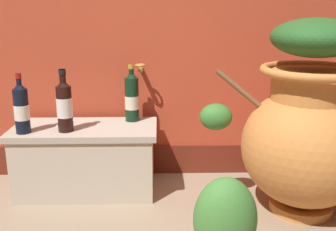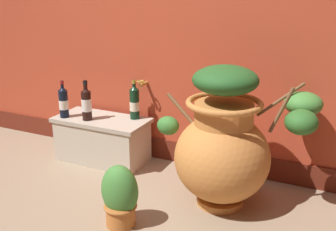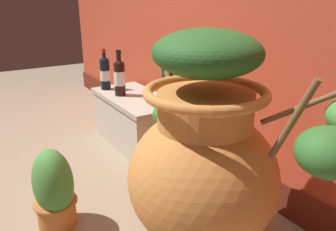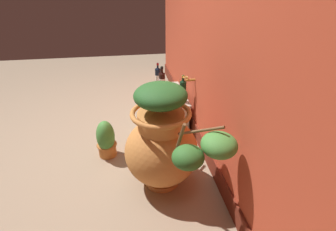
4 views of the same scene
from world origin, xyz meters
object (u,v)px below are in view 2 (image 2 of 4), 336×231
object	(u,v)px
wine_bottle_right	(134,102)
potted_shrub	(120,197)
terracotta_urn	(226,144)
wine_bottle_middle	(86,103)
wine_bottle_left	(63,102)

from	to	relation	value
wine_bottle_right	potted_shrub	distance (m)	0.94
terracotta_urn	potted_shrub	size ratio (longest dim) A/B	2.68
terracotta_urn	wine_bottle_middle	size ratio (longest dim) A/B	3.33
wine_bottle_left	wine_bottle_right	xyz separation A→B (m)	(0.50, 0.20, 0.01)
terracotta_urn	wine_bottle_left	xyz separation A→B (m)	(-1.32, 0.13, 0.07)
wine_bottle_middle	wine_bottle_right	world-z (taller)	wine_bottle_middle
wine_bottle_left	wine_bottle_right	world-z (taller)	wine_bottle_right
wine_bottle_right	potted_shrub	bearing A→B (deg)	-65.91
terracotta_urn	wine_bottle_middle	bearing A→B (deg)	172.35
terracotta_urn	wine_bottle_right	bearing A→B (deg)	158.03
wine_bottle_left	terracotta_urn	bearing A→B (deg)	-5.55
wine_bottle_right	wine_bottle_middle	bearing A→B (deg)	-149.72
wine_bottle_left	wine_bottle_middle	world-z (taller)	wine_bottle_middle
terracotta_urn	wine_bottle_middle	xyz separation A→B (m)	(-1.12, 0.15, 0.07)
terracotta_urn	potted_shrub	distance (m)	0.70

